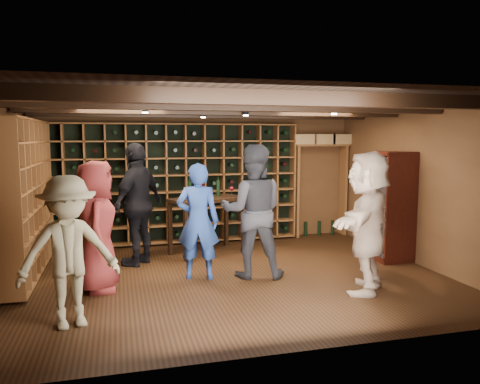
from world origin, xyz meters
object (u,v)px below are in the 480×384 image
object	(u,v)px
man_grey_suit	(253,211)
guest_khaki	(69,252)
display_cabinet	(392,209)
man_blue_shirt	(198,221)
tasting_table	(207,205)
guest_beige	(367,222)
guest_woman_black	(138,204)
guest_red_floral	(96,227)

from	to	relation	value
man_grey_suit	guest_khaki	bearing A→B (deg)	42.60
display_cabinet	guest_khaki	size ratio (longest dim) A/B	1.08
man_blue_shirt	guest_khaki	world-z (taller)	man_blue_shirt
tasting_table	man_grey_suit	bearing A→B (deg)	-98.70
display_cabinet	tasting_table	distance (m)	3.08
tasting_table	man_blue_shirt	bearing A→B (deg)	-128.16
guest_beige	man_blue_shirt	bearing A→B (deg)	-79.51
display_cabinet	guest_woman_black	bearing A→B (deg)	168.48
man_blue_shirt	guest_beige	world-z (taller)	guest_beige
man_blue_shirt	man_grey_suit	size ratio (longest dim) A/B	0.87
guest_beige	man_grey_suit	bearing A→B (deg)	-89.58
display_cabinet	tasting_table	xyz separation A→B (m)	(-2.81, 1.27, -0.01)
display_cabinet	tasting_table	world-z (taller)	display_cabinet
guest_red_floral	tasting_table	bearing A→B (deg)	-48.25
guest_red_floral	tasting_table	world-z (taller)	guest_red_floral
tasting_table	display_cabinet	bearing A→B (deg)	-46.84
man_blue_shirt	guest_beige	distance (m)	2.31
guest_khaki	man_grey_suit	bearing A→B (deg)	12.76
man_blue_shirt	guest_woman_black	xyz separation A→B (m)	(-0.78, 0.97, 0.14)
display_cabinet	guest_woman_black	size ratio (longest dim) A/B	0.91
guest_woman_black	tasting_table	bearing A→B (deg)	149.78
man_blue_shirt	guest_khaki	distance (m)	2.10
display_cabinet	guest_khaki	distance (m)	5.05
man_blue_shirt	man_grey_suit	world-z (taller)	man_grey_suit
guest_khaki	tasting_table	xyz separation A→B (m)	(2.00, 2.79, 0.04)
guest_woman_black	guest_khaki	distance (m)	2.48
display_cabinet	man_grey_suit	size ratio (longest dim) A/B	0.92
tasting_table	guest_khaki	bearing A→B (deg)	-148.11
guest_red_floral	guest_beige	bearing A→B (deg)	-105.85
guest_red_floral	tasting_table	size ratio (longest dim) A/B	1.19
man_grey_suit	guest_woman_black	xyz separation A→B (m)	(-1.56, 1.07, 0.01)
guest_beige	display_cabinet	bearing A→B (deg)	175.92
man_grey_suit	guest_beige	bearing A→B (deg)	156.12
guest_woman_black	guest_beige	distance (m)	3.50
guest_woman_black	guest_khaki	size ratio (longest dim) A/B	1.19
guest_woman_black	tasting_table	xyz separation A→B (m)	(1.19, 0.46, -0.12)
man_grey_suit	guest_beige	world-z (taller)	man_grey_suit
display_cabinet	man_blue_shirt	size ratio (longest dim) A/B	1.06
man_blue_shirt	guest_woman_black	distance (m)	1.25
guest_red_floral	display_cabinet	bearing A→B (deg)	-86.55
man_blue_shirt	guest_beige	size ratio (longest dim) A/B	0.90
tasting_table	guest_woman_black	bearing A→B (deg)	178.81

